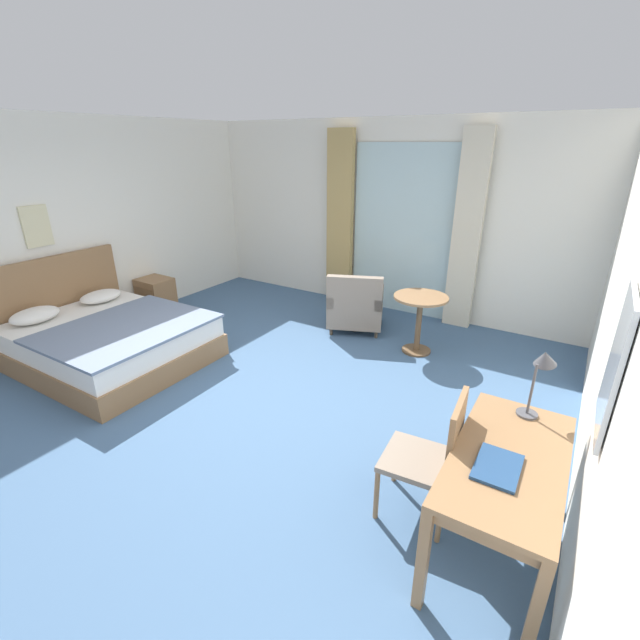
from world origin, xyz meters
The scene contains 17 objects.
ground centered at (0.00, 0.00, -0.05)m, with size 6.58×6.86×0.10m, color #426084.
wall_back centered at (0.00, 3.17, 1.39)m, with size 6.18×0.12×2.78m, color white.
wall_left centered at (-3.03, 0.00, 1.39)m, with size 0.12×6.46×2.78m, color white.
wall_right centered at (3.03, 0.00, 1.39)m, with size 0.12×6.46×2.78m, color white.
balcony_glass_door centered at (0.32, 3.09, 1.22)m, with size 1.51×0.02×2.45m, color silver.
curtain_panel_left centered at (-0.66, 2.99, 1.32)m, with size 0.42×0.10×2.64m, color tan.
curtain_panel_right centered at (1.29, 2.99, 1.32)m, with size 0.37×0.10×2.64m, color beige.
bed centered at (-1.91, -0.34, 0.29)m, with size 2.14×1.77×1.13m.
nightstand centered at (-2.71, 1.00, 0.28)m, with size 0.47×0.41×0.55m.
writing_desk centered at (2.58, -0.65, 0.65)m, with size 0.63×1.27×0.75m.
desk_chair centered at (2.12, -0.58, 0.52)m, with size 0.51×0.49×0.96m.
desk_lamp centered at (2.63, -0.10, 1.09)m, with size 0.18×0.20×0.48m.
closed_book centered at (2.54, -0.80, 0.76)m, with size 0.24×0.34×0.02m, color navy.
armchair_by_window centered at (0.14, 2.07, 0.33)m, with size 0.96×0.97×0.84m.
round_cafe_table centered at (1.13, 1.85, 0.54)m, with size 0.65×0.65×0.73m.
framed_picture centered at (-2.95, -0.34, 1.51)m, with size 0.03×0.31×0.49m.
wall_mirror centered at (2.95, -0.65, 1.46)m, with size 0.02×0.54×0.72m.
Camera 1 is at (2.74, -2.98, 2.44)m, focal length 24.50 mm.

